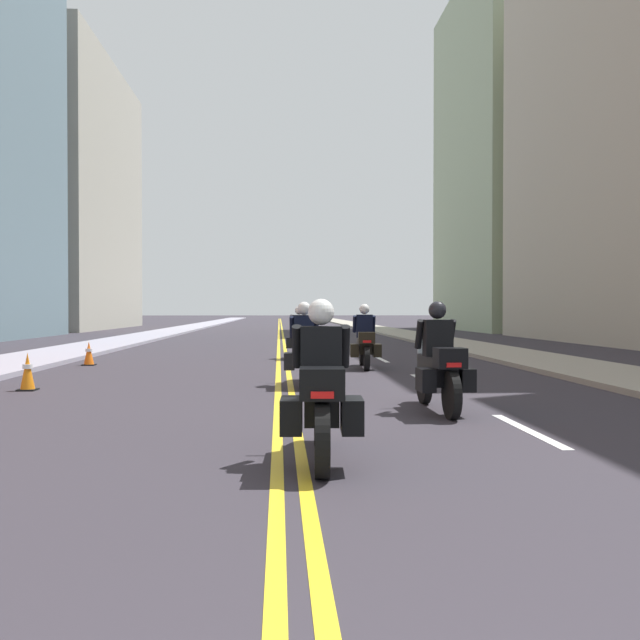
% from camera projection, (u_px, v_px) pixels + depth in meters
% --- Properties ---
extents(ground_plane, '(264.00, 264.00, 0.00)m').
position_uv_depth(ground_plane, '(281.00, 331.00, 48.12)').
color(ground_plane, '#312C34').
extents(sidewalk_left, '(2.69, 144.00, 0.12)m').
position_uv_depth(sidewalk_left, '(177.00, 330.00, 47.69)').
color(sidewalk_left, '#94909F').
rests_on(sidewalk_left, ground).
extents(sidewalk_right, '(2.69, 144.00, 0.12)m').
position_uv_depth(sidewalk_right, '(382.00, 330.00, 48.56)').
color(sidewalk_right, gray).
rests_on(sidewalk_right, ground).
extents(centreline_yellow_inner, '(0.12, 132.00, 0.01)m').
position_uv_depth(centreline_yellow_inner, '(279.00, 331.00, 48.12)').
color(centreline_yellow_inner, yellow).
rests_on(centreline_yellow_inner, ground).
extents(centreline_yellow_outer, '(0.12, 132.00, 0.01)m').
position_uv_depth(centreline_yellow_outer, '(282.00, 331.00, 48.13)').
color(centreline_yellow_outer, yellow).
rests_on(centreline_yellow_outer, ground).
extents(lane_dashes_white, '(0.14, 56.40, 0.01)m').
position_uv_depth(lane_dashes_white, '(350.00, 344.00, 29.34)').
color(lane_dashes_white, silver).
rests_on(lane_dashes_white, ground).
extents(building_left_2, '(6.67, 20.12, 20.71)m').
position_uv_depth(building_left_2, '(73.00, 197.00, 53.31)').
color(building_left_2, '#A09C8F').
rests_on(building_left_2, ground).
extents(building_right_2, '(7.27, 15.89, 25.15)m').
position_uv_depth(building_right_2, '(507.00, 158.00, 49.58)').
color(building_right_2, '#97AA86').
rests_on(building_right_2, ground).
extents(motorcycle_0, '(0.78, 2.14, 1.60)m').
position_uv_depth(motorcycle_0, '(321.00, 396.00, 6.60)').
color(motorcycle_0, black).
rests_on(motorcycle_0, ground).
extents(motorcycle_1, '(0.77, 2.23, 1.61)m').
position_uv_depth(motorcycle_1, '(439.00, 367.00, 9.85)').
color(motorcycle_1, black).
rests_on(motorcycle_1, ground).
extents(motorcycle_2, '(0.78, 2.24, 1.65)m').
position_uv_depth(motorcycle_2, '(304.00, 352.00, 13.33)').
color(motorcycle_2, black).
rests_on(motorcycle_2, ground).
extents(motorcycle_3, '(0.78, 2.25, 1.64)m').
position_uv_depth(motorcycle_3, '(365.00, 343.00, 17.20)').
color(motorcycle_3, black).
rests_on(motorcycle_3, ground).
extents(motorcycle_4, '(0.78, 2.15, 1.60)m').
position_uv_depth(motorcycle_4, '(299.00, 337.00, 20.66)').
color(motorcycle_4, black).
rests_on(motorcycle_4, ground).
extents(traffic_cone_0, '(0.32, 0.32, 0.70)m').
position_uv_depth(traffic_cone_0, '(28.00, 372.00, 12.50)').
color(traffic_cone_0, black).
rests_on(traffic_cone_0, ground).
extents(traffic_cone_1, '(0.33, 0.33, 0.64)m').
position_uv_depth(traffic_cone_1, '(89.00, 353.00, 18.16)').
color(traffic_cone_1, black).
rests_on(traffic_cone_1, ground).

